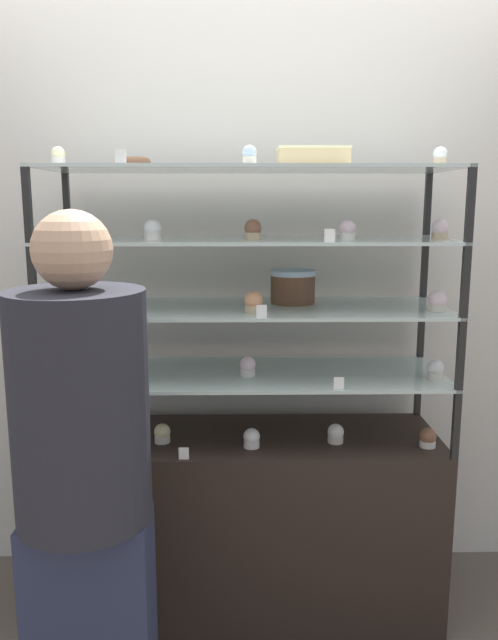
% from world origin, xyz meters
% --- Properties ---
extents(ground_plane, '(20.00, 20.00, 0.00)m').
position_xyz_m(ground_plane, '(0.00, 0.00, 0.00)').
color(ground_plane, brown).
extents(back_wall, '(8.00, 0.05, 2.60)m').
position_xyz_m(back_wall, '(0.00, 0.39, 1.30)').
color(back_wall, silver).
rests_on(back_wall, ground_plane).
extents(display_base, '(1.48, 0.50, 0.73)m').
position_xyz_m(display_base, '(0.00, 0.00, 0.37)').
color(display_base, black).
rests_on(display_base, ground_plane).
extents(display_riser_lower, '(1.48, 0.50, 0.26)m').
position_xyz_m(display_riser_lower, '(0.00, 0.00, 0.98)').
color(display_riser_lower, black).
rests_on(display_riser_lower, display_base).
extents(display_riser_middle, '(1.48, 0.50, 0.26)m').
position_xyz_m(display_riser_middle, '(0.00, 0.00, 1.23)').
color(display_riser_middle, black).
rests_on(display_riser_middle, display_riser_lower).
extents(display_riser_upper, '(1.48, 0.50, 0.26)m').
position_xyz_m(display_riser_upper, '(0.00, 0.00, 1.49)').
color(display_riser_upper, black).
rests_on(display_riser_upper, display_riser_middle).
extents(display_riser_top, '(1.48, 0.50, 0.26)m').
position_xyz_m(display_riser_top, '(0.00, 0.00, 1.74)').
color(display_riser_top, black).
rests_on(display_riser_top, display_riser_upper).
extents(layer_cake_centerpiece, '(0.18, 0.18, 0.13)m').
position_xyz_m(layer_cake_centerpiece, '(0.17, 0.09, 1.31)').
color(layer_cake_centerpiece, brown).
rests_on(layer_cake_centerpiece, display_riser_middle).
extents(sheet_cake_frosted, '(0.25, 0.16, 0.07)m').
position_xyz_m(sheet_cake_frosted, '(0.23, -0.02, 1.79)').
color(sheet_cake_frosted, '#DBBC84').
rests_on(sheet_cake_frosted, display_riser_top).
extents(cupcake_0, '(0.06, 0.06, 0.07)m').
position_xyz_m(cupcake_0, '(-0.67, -0.09, 0.77)').
color(cupcake_0, beige).
rests_on(cupcake_0, display_base).
extents(cupcake_1, '(0.06, 0.06, 0.07)m').
position_xyz_m(cupcake_1, '(-0.33, -0.07, 0.77)').
color(cupcake_1, white).
rests_on(cupcake_1, display_base).
extents(cupcake_2, '(0.06, 0.06, 0.07)m').
position_xyz_m(cupcake_2, '(0.01, -0.12, 0.77)').
color(cupcake_2, white).
rests_on(cupcake_2, display_base).
extents(cupcake_3, '(0.06, 0.06, 0.07)m').
position_xyz_m(cupcake_3, '(0.33, -0.08, 0.77)').
color(cupcake_3, beige).
rests_on(cupcake_3, display_base).
extents(cupcake_4, '(0.06, 0.06, 0.07)m').
position_xyz_m(cupcake_4, '(0.66, -0.13, 0.77)').
color(cupcake_4, white).
rests_on(cupcake_4, display_base).
extents(price_tag_0, '(0.04, 0.00, 0.04)m').
position_xyz_m(price_tag_0, '(-0.24, -0.23, 0.76)').
color(price_tag_0, white).
rests_on(price_tag_0, display_base).
extents(cupcake_5, '(0.06, 0.06, 0.07)m').
position_xyz_m(cupcake_5, '(-0.67, -0.12, 1.02)').
color(cupcake_5, '#CCB28C').
rests_on(cupcake_5, display_riser_lower).
extents(cupcake_6, '(0.06, 0.06, 0.07)m').
position_xyz_m(cupcake_6, '(-0.01, -0.05, 1.02)').
color(cupcake_6, white).
rests_on(cupcake_6, display_riser_lower).
extents(cupcake_7, '(0.06, 0.06, 0.07)m').
position_xyz_m(cupcake_7, '(0.68, -0.10, 1.02)').
color(cupcake_7, beige).
rests_on(cupcake_7, display_riser_lower).
extents(price_tag_1, '(0.04, 0.00, 0.04)m').
position_xyz_m(price_tag_1, '(0.31, -0.23, 1.01)').
color(price_tag_1, white).
rests_on(price_tag_1, display_riser_lower).
extents(cupcake_8, '(0.07, 0.07, 0.08)m').
position_xyz_m(cupcake_8, '(-0.66, -0.11, 1.28)').
color(cupcake_8, '#CCB28C').
rests_on(cupcake_8, display_riser_middle).
extents(cupcake_9, '(0.07, 0.07, 0.08)m').
position_xyz_m(cupcake_9, '(0.01, -0.12, 1.28)').
color(cupcake_9, '#CCB28C').
rests_on(cupcake_9, display_riser_middle).
extents(cupcake_10, '(0.07, 0.07, 0.08)m').
position_xyz_m(cupcake_10, '(0.68, -0.11, 1.28)').
color(cupcake_10, beige).
rests_on(cupcake_10, display_riser_middle).
extents(price_tag_2, '(0.04, 0.00, 0.04)m').
position_xyz_m(price_tag_2, '(0.04, -0.23, 1.27)').
color(price_tag_2, white).
rests_on(price_tag_2, display_riser_middle).
extents(cupcake_11, '(0.06, 0.06, 0.07)m').
position_xyz_m(cupcake_11, '(-0.68, -0.04, 1.53)').
color(cupcake_11, '#CCB28C').
rests_on(cupcake_11, display_riser_upper).
extents(cupcake_12, '(0.06, 0.06, 0.07)m').
position_xyz_m(cupcake_12, '(-0.34, -0.09, 1.53)').
color(cupcake_12, white).
rests_on(cupcake_12, display_riser_upper).
extents(cupcake_13, '(0.06, 0.06, 0.07)m').
position_xyz_m(cupcake_13, '(0.01, -0.05, 1.53)').
color(cupcake_13, '#CCB28C').
rests_on(cupcake_13, display_riser_upper).
extents(cupcake_14, '(0.06, 0.06, 0.07)m').
position_xyz_m(cupcake_14, '(0.35, -0.08, 1.53)').
color(cupcake_14, white).
rests_on(cupcake_14, display_riser_upper).
extents(cupcake_15, '(0.06, 0.06, 0.07)m').
position_xyz_m(cupcake_15, '(0.69, -0.06, 1.53)').
color(cupcake_15, '#CCB28C').
rests_on(cupcake_15, display_riser_upper).
extents(price_tag_3, '(0.04, 0.00, 0.04)m').
position_xyz_m(price_tag_3, '(0.27, -0.23, 1.52)').
color(price_tag_3, white).
rests_on(price_tag_3, display_riser_upper).
extents(cupcake_16, '(0.05, 0.05, 0.07)m').
position_xyz_m(cupcake_16, '(-0.67, -0.05, 1.79)').
color(cupcake_16, white).
rests_on(cupcake_16, display_riser_top).
extents(cupcake_17, '(0.05, 0.05, 0.07)m').
position_xyz_m(cupcake_17, '(0.00, -0.12, 1.79)').
color(cupcake_17, beige).
rests_on(cupcake_17, display_riser_top).
extents(cupcake_18, '(0.05, 0.05, 0.07)m').
position_xyz_m(cupcake_18, '(0.67, -0.06, 1.79)').
color(cupcake_18, '#CCB28C').
rests_on(cupcake_18, display_riser_top).
extents(price_tag_4, '(0.04, 0.00, 0.04)m').
position_xyz_m(price_tag_4, '(-0.42, -0.23, 1.78)').
color(price_tag_4, white).
rests_on(price_tag_4, display_riser_top).
extents(donut_glazed, '(0.13, 0.13, 0.04)m').
position_xyz_m(donut_glazed, '(-0.42, 0.02, 1.77)').
color(donut_glazed, brown).
rests_on(donut_glazed, display_riser_top).
extents(customer_figure, '(0.38, 0.38, 1.61)m').
position_xyz_m(customer_figure, '(-0.47, -0.67, 0.86)').
color(customer_figure, '#282D47').
rests_on(customer_figure, ground_plane).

